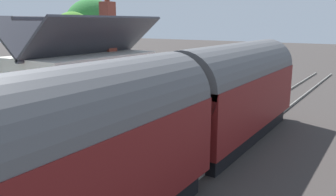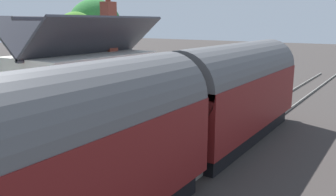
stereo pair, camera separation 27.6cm
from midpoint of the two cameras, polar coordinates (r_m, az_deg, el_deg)
name	(u,v)px [view 2 (the right image)]	position (r m, az deg, el deg)	size (l,w,h in m)	color
ground_plane	(192,149)	(14.74, 4.47, -8.33)	(160.00, 160.00, 0.00)	#383330
platform	(125,124)	(16.61, -6.59, -4.28)	(32.00, 5.34, 0.92)	gray
platform_edge_coping	(169,123)	(15.03, 0.61, -4.14)	(32.00, 0.36, 0.02)	beige
rail_near	(227,155)	(14.04, 10.29, -9.27)	(52.00, 0.08, 0.14)	gray
rail_far	(195,148)	(14.63, 5.09, -8.20)	(52.00, 0.08, 0.14)	gray
train	(68,158)	(8.20, -15.33, -9.49)	(28.07, 2.73, 4.32)	black
station_building	(85,83)	(16.03, -13.07, 2.45)	(6.48, 3.92, 5.59)	silver
bench_mid_platform	(189,91)	(19.46, 3.91, 1.09)	(1.41, 0.45, 0.88)	teal
bench_platform_end	(228,79)	(23.93, 10.30, 3.06)	(1.41, 0.45, 0.88)	teal
bench_near_building	(216,85)	(21.75, 8.34, 2.19)	(1.41, 0.46, 0.88)	teal
planter_corner_building	(155,93)	(19.85, -1.78, 0.81)	(0.95, 0.32, 0.62)	black
planter_under_sign	(18,146)	(12.02, -23.02, -7.27)	(0.61, 0.61, 0.91)	black
station_sign_board	(190,83)	(18.00, 4.10, 2.47)	(0.96, 0.06, 1.57)	black
tree_behind_building	(77,37)	(26.85, -14.58, 9.72)	(3.39, 3.12, 5.98)	#4C3828
tree_distant	(95,27)	(30.55, -11.66, 11.50)	(4.76, 4.20, 7.15)	#4C3828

